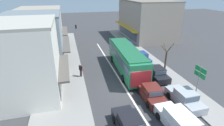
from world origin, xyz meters
TOP-DOWN VIEW (x-y plane):
  - ground_plane at (0.00, 0.00)m, footprint 140.00×140.00m
  - lane_centre_line at (0.00, 4.00)m, footprint 0.20×28.00m
  - sidewalk_left at (-6.80, 6.00)m, footprint 5.20×44.00m
  - kerb_right at (6.20, 6.00)m, footprint 2.80×44.00m
  - shopfront_corner_near at (-10.18, 1.72)m, footprint 7.82×7.54m
  - shopfront_mid_block at (-10.18, 10.15)m, footprint 8.54×8.64m
  - shopfront_far_end at (-10.18, 19.11)m, footprint 8.26×8.59m
  - building_right_far at (11.48, 20.36)m, footprint 9.69×13.58m
  - city_bus at (1.58, 4.54)m, footprint 3.09×10.96m
  - sedan_adjacent_lane_trail at (-1.71, -5.94)m, footprint 1.99×4.25m
  - wagon_queue_far_back at (2.04, -6.61)m, footprint 2.07×4.57m
  - sedan_behind_bus_near at (1.85, -2.32)m, footprint 2.04×4.27m
  - parked_sedan_kerb_front at (4.54, -3.88)m, footprint 1.95×4.23m
  - parked_sedan_kerb_second at (4.44, 1.61)m, footprint 1.92×4.21m
  - parked_sedan_kerb_third at (4.73, 7.05)m, footprint 1.90×4.20m
  - parked_sedan_kerb_rear at (4.52, 12.73)m, footprint 1.92×4.21m
  - traffic_light_downstreet at (-4.04, 16.92)m, footprint 0.33×0.24m
  - directional_road_sign at (6.04, -3.49)m, footprint 0.10×1.40m
  - street_tree_right at (6.47, 3.06)m, footprint 1.82×1.89m
  - pedestrian_with_handbag_near at (-4.47, 4.13)m, footprint 0.54×0.57m

SIDE VIEW (x-z plane):
  - ground_plane at x=0.00m, z-range 0.00..0.00m
  - lane_centre_line at x=0.00m, z-range 0.00..0.01m
  - kerb_right at x=6.20m, z-range 0.00..0.12m
  - sidewalk_left at x=-6.80m, z-range 0.00..0.14m
  - sedan_adjacent_lane_trail at x=-1.71m, z-range -0.07..1.40m
  - sedan_behind_bus_near at x=1.85m, z-range -0.07..1.40m
  - parked_sedan_kerb_front at x=4.54m, z-range -0.07..1.40m
  - parked_sedan_kerb_second at x=4.44m, z-range -0.07..1.40m
  - parked_sedan_kerb_third at x=4.73m, z-range -0.07..1.40m
  - parked_sedan_kerb_rear at x=4.52m, z-range -0.07..1.40m
  - wagon_queue_far_back at x=2.04m, z-range -0.04..1.53m
  - pedestrian_with_handbag_near at x=-4.47m, z-range 0.25..1.88m
  - street_tree_right at x=6.47m, z-range -0.11..3.78m
  - city_bus at x=1.58m, z-range 0.27..3.49m
  - directional_road_sign at x=6.04m, z-range 0.90..4.50m
  - traffic_light_downstreet at x=-4.04m, z-range 0.75..4.95m
  - shopfront_far_end at x=-10.18m, z-range 0.00..7.09m
  - shopfront_mid_block at x=-10.18m, z-range 0.00..7.21m
  - shopfront_corner_near at x=-10.18m, z-range -0.01..7.54m
  - building_right_far at x=11.48m, z-range 0.00..8.05m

